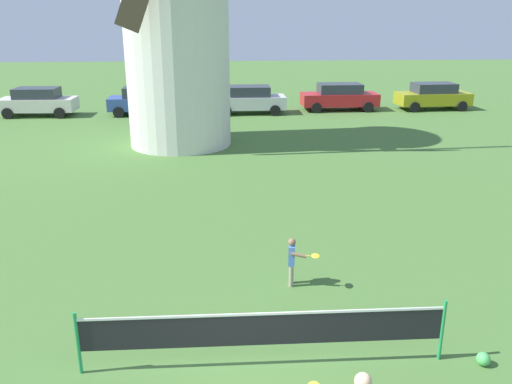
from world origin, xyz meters
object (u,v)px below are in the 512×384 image
at_px(parked_car_mustard, 433,96).
at_px(player_far, 293,259).
at_px(parked_car_blue, 144,100).
at_px(parked_car_silver, 250,99).
at_px(stray_ball, 483,359).
at_px(parked_car_cream, 38,101).
at_px(tennis_net, 264,329).
at_px(parked_car_red, 339,96).

bearing_deg(parked_car_mustard, player_far, -117.76).
relative_size(parked_car_blue, parked_car_mustard, 0.92).
bearing_deg(parked_car_silver, stray_ball, -83.48).
relative_size(stray_ball, parked_car_blue, 0.06).
xyz_separation_m(player_far, parked_car_mustard, (11.07, 21.04, 0.20)).
xyz_separation_m(parked_car_cream, parked_car_mustard, (22.78, 0.73, 0.00)).
bearing_deg(stray_ball, tennis_net, 176.72).
bearing_deg(parked_car_cream, player_far, -60.06).
bearing_deg(parked_car_blue, parked_car_mustard, 2.27).
distance_m(stray_ball, parked_car_cream, 27.36).
distance_m(tennis_net, parked_car_mustard, 26.55).
distance_m(parked_car_silver, parked_car_red, 5.39).
relative_size(parked_car_cream, parked_car_blue, 1.04).
bearing_deg(parked_car_blue, player_far, -74.02).
bearing_deg(parked_car_red, parked_car_cream, -177.36).
distance_m(stray_ball, parked_car_silver, 23.41).
xyz_separation_m(parked_car_cream, parked_car_blue, (5.87, 0.06, -0.00)).
bearing_deg(parked_car_cream, parked_car_blue, 0.56).
bearing_deg(tennis_net, parked_car_red, 75.23).
distance_m(parked_car_blue, parked_car_silver, 5.95).
height_order(parked_car_blue, parked_car_silver, same).
bearing_deg(parked_car_blue, stray_ball, -69.69).
height_order(stray_ball, parked_car_silver, parked_car_silver).
bearing_deg(parked_car_red, player_far, -104.49).
bearing_deg(parked_car_red, tennis_net, -104.77).
bearing_deg(parked_car_blue, parked_car_silver, -0.16).
distance_m(tennis_net, stray_ball, 3.65).
height_order(stray_ball, parked_car_blue, parked_car_blue).
distance_m(parked_car_cream, parked_car_blue, 5.87).
xyz_separation_m(parked_car_cream, parked_car_silver, (11.82, 0.04, -0.00)).
bearing_deg(parked_car_cream, tennis_net, -64.68).
xyz_separation_m(stray_ball, parked_car_red, (2.68, 24.00, 0.70)).
xyz_separation_m(tennis_net, parked_car_mustard, (11.89, 23.73, 0.12)).
distance_m(tennis_net, parked_car_cream, 25.45).
distance_m(stray_ball, parked_car_blue, 24.82).
xyz_separation_m(stray_ball, parked_car_blue, (-8.61, 23.27, 0.69)).
relative_size(parked_car_cream, parked_car_silver, 1.02).
bearing_deg(parked_car_cream, parked_car_red, 2.64).
bearing_deg(tennis_net, parked_car_mustard, 63.38).
distance_m(tennis_net, player_far, 2.81).
height_order(player_far, parked_car_blue, parked_car_blue).
bearing_deg(player_far, parked_car_cream, 119.94).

